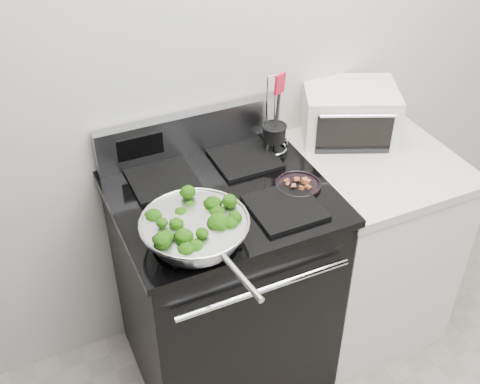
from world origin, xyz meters
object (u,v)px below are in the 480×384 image
gas_range (223,283)px  bacon_plate (298,183)px  toaster_oven (349,113)px  skillet (195,229)px  utensil_holder (274,137)px

gas_range → bacon_plate: gas_range is taller
gas_range → bacon_plate: 0.56m
gas_range → toaster_oven: (0.67, 0.20, 0.54)m
skillet → gas_range: bearing=41.8°
skillet → toaster_oven: size_ratio=1.24×
bacon_plate → skillet: bearing=-164.2°
bacon_plate → utensil_holder: (0.03, 0.26, 0.04)m
toaster_oven → bacon_plate: bearing=-121.4°
skillet → utensil_holder: 0.63m
bacon_plate → toaster_oven: bearing=35.0°
bacon_plate → utensil_holder: 0.27m
skillet → toaster_oven: (0.85, 0.40, 0.02)m
bacon_plate → utensil_holder: size_ratio=0.50×
gas_range → skillet: size_ratio=1.97×
skillet → toaster_oven: bearing=18.3°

